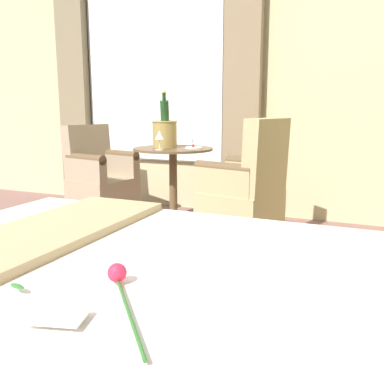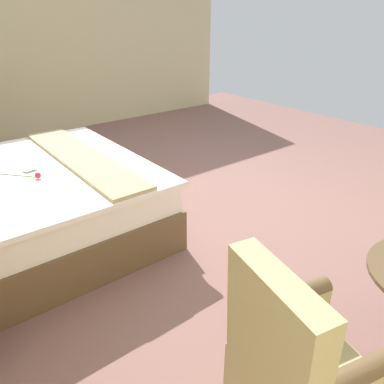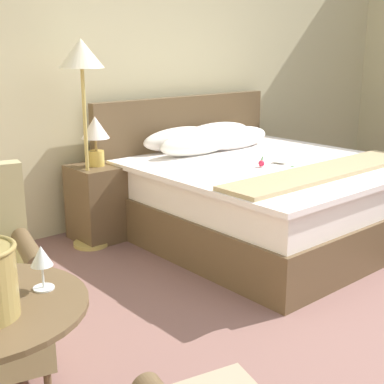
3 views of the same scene
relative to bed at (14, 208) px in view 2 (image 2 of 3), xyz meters
name	(u,v)px [view 2 (image 2 of 3)]	position (x,y,z in m)	size (l,w,h in m)	color
ground_plane	(200,194)	(-0.19, -1.84, -0.36)	(8.19, 8.19, 0.00)	#7E5851
wall_far_side	(64,35)	(3.21, -1.84, 1.13)	(0.12, 5.99, 2.98)	#C8BD8F
bed	(14,208)	(0.00, 0.00, 0.00)	(1.99, 2.09, 1.08)	brown
armchair_by_window	(299,374)	(-2.48, -0.51, 0.06)	(0.64, 0.65, 1.00)	brown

